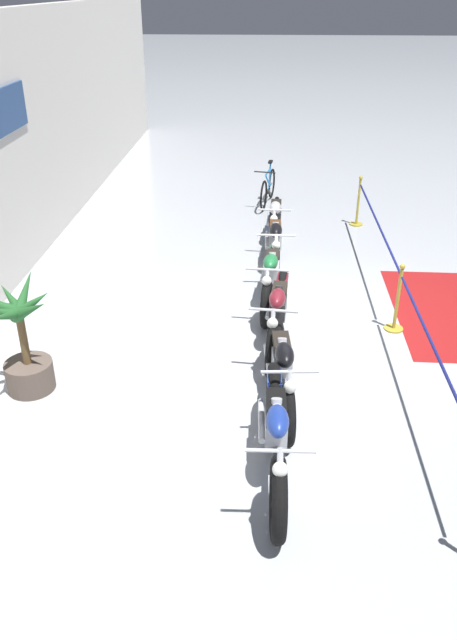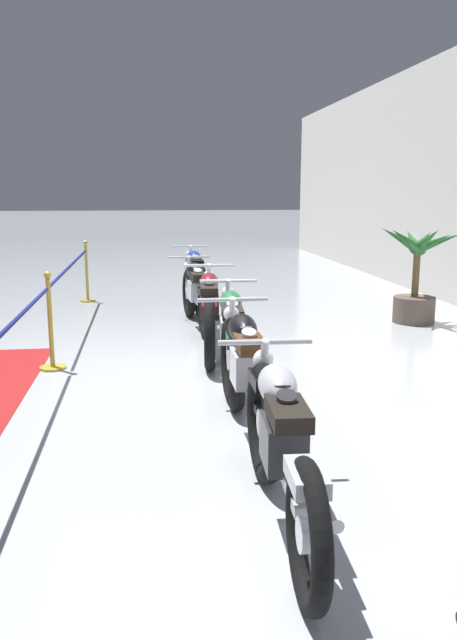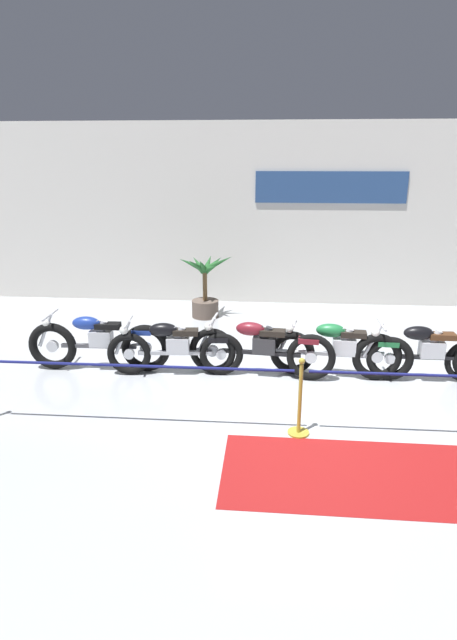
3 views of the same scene
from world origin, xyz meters
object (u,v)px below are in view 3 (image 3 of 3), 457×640
Objects in this scene: motorcycle_black_1 at (174,348)px; motorcycle_black_4 at (427,353)px; stanchion_far_left at (206,380)px; motorcycle_green_3 at (340,350)px; motorcycle_maroon_2 at (261,348)px; potted_palm_left_of_row at (205,288)px; stanchion_mid_left at (299,409)px; motorcycle_blue_0 at (98,343)px; floor_banner at (357,475)px.

motorcycle_black_1 is 0.95× the size of motorcycle_black_4.
motorcycle_green_3 is at bearing 43.37° from stanchion_far_left.
potted_palm_left_of_row is (-1.28, 3.12, 0.17)m from motorcycle_maroon_2.
stanchion_far_left is 1.25m from stanchion_mid_left.
motorcycle_maroon_2 is (2.69, -0.05, -0.00)m from motorcycle_blue_0.
motorcycle_maroon_2 is at bearing 114.27° from floor_banner.
motorcycle_maroon_2 is at bearing -176.03° from motorcycle_green_3.
motorcycle_black_1 is 3.63m from floor_banner.
motorcycle_maroon_2 reaches higher than floor_banner.
potted_palm_left_of_row is 5.20m from stanchion_mid_left.
stanchion_mid_left is at bearing -29.14° from motorcycle_blue_0.
floor_banner is (-1.48, -2.61, -0.47)m from motorcycle_black_4.
motorcycle_maroon_2 is 2.87m from floor_banner.
motorcycle_black_4 is at bearing 40.18° from stanchion_mid_left.
floor_banner is (1.81, -0.84, -0.72)m from stanchion_far_left.
motorcycle_blue_0 is 2.69m from motorcycle_maroon_2.
stanchion_far_left is at bearing -66.98° from motorcycle_black_1.
stanchion_far_left is at bearing -41.62° from motorcycle_blue_0.
potted_palm_left_of_row reaches higher than motorcycle_black_1.
motorcycle_black_4 is 4.99m from potted_palm_left_of_row.
motorcycle_maroon_2 is 2.62m from motorcycle_black_4.
motorcycle_maroon_2 reaches higher than motorcycle_black_1.
motorcycle_maroon_2 is 3.38m from potted_palm_left_of_row.
motorcycle_green_3 is 2.69m from stanchion_far_left.
potted_palm_left_of_row is 6.24m from floor_banner.
stanchion_mid_left is 0.35× the size of floor_banner.
motorcycle_black_4 is at bearing -38.50° from potted_palm_left_of_row.
motorcycle_blue_0 is 0.27× the size of stanchion_far_left.
potted_palm_left_of_row is 0.16× the size of stanchion_far_left.
motorcycle_blue_0 reaches higher than motorcycle_green_3.
stanchion_far_left reaches higher than motorcycle_green_3.
motorcycle_green_3 is at bearing 67.88° from stanchion_mid_left.
potted_palm_left_of_row is at bearing 113.49° from floor_banner.
motorcycle_green_3 is 0.75× the size of floor_banner.
motorcycle_blue_0 is 1.07× the size of motorcycle_black_1.
motorcycle_black_1 is 3.17m from potted_palm_left_of_row.
potted_palm_left_of_row is at bearing 110.42° from stanchion_mid_left.
stanchion_far_left is (0.61, -4.87, 0.07)m from potted_palm_left_of_row.
motorcycle_black_4 is (5.31, -0.03, -0.01)m from motorcycle_blue_0.
motorcycle_black_4 is 2.74m from stanchion_mid_left.
potted_palm_left_of_row is at bearing 141.50° from motorcycle_black_4.
potted_palm_left_of_row is at bearing 87.95° from motorcycle_black_1.
stanchion_mid_left is (-2.09, -1.77, -0.12)m from motorcycle_black_4.
stanchion_far_left reaches higher than motorcycle_maroon_2.
stanchion_mid_left is (-0.75, -1.84, -0.10)m from motorcycle_green_3.
motorcycle_maroon_2 is at bearing 69.10° from stanchion_far_left.
stanchion_mid_left is at bearing -139.82° from motorcycle_black_4.
motorcycle_blue_0 is 2.27× the size of stanchion_mid_left.
motorcycle_blue_0 is 1.30m from motorcycle_black_1.
motorcycle_black_1 is at bearing 138.39° from stanchion_mid_left.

